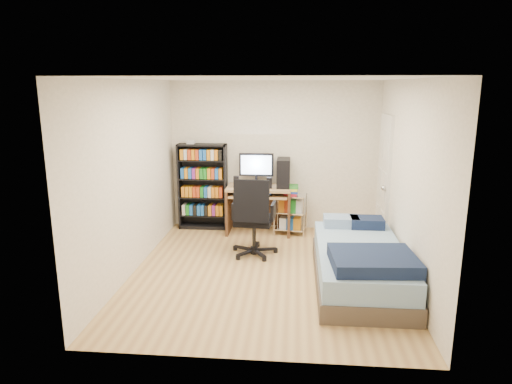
# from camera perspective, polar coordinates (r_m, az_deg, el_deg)

# --- Properties ---
(room) EXTENTS (3.58, 4.08, 2.58)m
(room) POSITION_cam_1_polar(r_m,az_deg,el_deg) (5.79, 1.26, 1.49)
(room) COLOR tan
(room) RESTS_ON ground
(media_shelf) EXTENTS (0.82, 0.27, 1.52)m
(media_shelf) POSITION_cam_1_polar(r_m,az_deg,el_deg) (7.84, -6.67, 0.81)
(media_shelf) COLOR black
(media_shelf) RESTS_ON room
(computer_desk) EXTENTS (1.05, 0.61, 1.33)m
(computer_desk) POSITION_cam_1_polar(r_m,az_deg,el_deg) (7.58, 1.19, 0.20)
(computer_desk) COLOR tan
(computer_desk) RESTS_ON room
(office_chair) EXTENTS (0.74, 0.74, 1.16)m
(office_chair) POSITION_cam_1_polar(r_m,az_deg,el_deg) (6.61, -0.31, -4.88)
(office_chair) COLOR black
(office_chair) RESTS_ON room
(wire_cart) EXTENTS (0.55, 0.43, 0.82)m
(wire_cart) POSITION_cam_1_polar(r_m,az_deg,el_deg) (7.55, 4.37, -1.30)
(wire_cart) COLOR silver
(wire_cart) RESTS_ON room
(bed) EXTENTS (1.08, 2.16, 0.62)m
(bed) POSITION_cam_1_polar(r_m,az_deg,el_deg) (5.86, 12.91, -8.71)
(bed) COLOR #4E423A
(bed) RESTS_ON room
(door) EXTENTS (0.12, 0.80, 2.00)m
(door) POSITION_cam_1_polar(r_m,az_deg,el_deg) (7.27, 15.68, 1.43)
(door) COLOR silver
(door) RESTS_ON room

